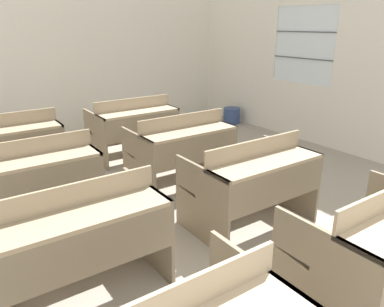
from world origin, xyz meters
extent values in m
cube|color=white|center=(0.00, 6.92, 1.54)|extent=(6.62, 0.06, 3.08)
cube|color=white|center=(3.28, 3.44, 0.45)|extent=(0.06, 6.89, 0.91)
cube|color=white|center=(3.28, 5.96, 1.49)|extent=(0.06, 1.84, 1.16)
cube|color=white|center=(3.28, 4.47, 1.49)|extent=(0.02, 1.15, 1.16)
cube|color=#4C4C51|center=(3.26, 4.47, 1.29)|extent=(0.02, 1.15, 0.02)
cube|color=#4C4C51|center=(3.26, 4.47, 1.68)|extent=(0.02, 1.15, 0.02)
cube|color=tan|center=(-0.97, 1.55, 0.76)|extent=(1.12, 0.02, 0.15)
cube|color=#7A6A53|center=(0.11, 1.62, 0.34)|extent=(0.03, 0.75, 0.69)
cube|color=tan|center=(0.65, 1.84, 0.39)|extent=(1.12, 0.31, 0.03)
cube|color=#7A6A53|center=(0.65, 1.84, 0.14)|extent=(1.06, 0.04, 0.04)
cube|color=#7B6B54|center=(-0.41, 2.81, 0.34)|extent=(0.03, 0.75, 0.69)
cube|color=tan|center=(-0.96, 2.60, 0.67)|extent=(1.12, 0.33, 0.03)
cube|color=#7B6B54|center=(-0.96, 2.45, 0.50)|extent=(1.06, 0.02, 0.31)
cube|color=tan|center=(-0.96, 2.75, 0.76)|extent=(1.12, 0.02, 0.15)
cube|color=tan|center=(-0.96, 3.03, 0.39)|extent=(1.12, 0.31, 0.03)
cube|color=#7B6B54|center=(-0.96, 3.03, 0.14)|extent=(1.06, 0.04, 0.04)
cube|color=#796A53|center=(0.12, 2.83, 0.34)|extent=(0.03, 0.75, 0.69)
cube|color=#796A53|center=(1.21, 2.83, 0.34)|extent=(0.03, 0.75, 0.69)
cube|color=tan|center=(0.66, 2.62, 0.67)|extent=(1.12, 0.33, 0.03)
cube|color=#796A53|center=(0.66, 2.47, 0.50)|extent=(1.06, 0.02, 0.31)
cube|color=tan|center=(0.66, 2.77, 0.76)|extent=(1.12, 0.02, 0.15)
cube|color=tan|center=(0.66, 3.05, 0.39)|extent=(1.12, 0.31, 0.03)
cube|color=#796A53|center=(0.66, 3.05, 0.14)|extent=(1.06, 0.04, 0.04)
cube|color=#7D6E57|center=(-0.43, 4.02, 0.34)|extent=(0.03, 0.75, 0.69)
cube|color=tan|center=(-0.97, 3.80, 0.67)|extent=(1.12, 0.33, 0.03)
cube|color=#7D6E57|center=(-0.97, 3.65, 0.50)|extent=(1.06, 0.02, 0.31)
cube|color=tan|center=(-0.97, 3.95, 0.76)|extent=(1.12, 0.02, 0.15)
cube|color=tan|center=(-0.97, 4.24, 0.39)|extent=(1.12, 0.31, 0.03)
cube|color=#7D6E57|center=(-0.97, 4.24, 0.14)|extent=(1.06, 0.04, 0.04)
cube|color=#7C6C55|center=(0.12, 4.01, 0.34)|extent=(0.03, 0.75, 0.69)
cube|color=#7C6C55|center=(1.21, 4.01, 0.34)|extent=(0.03, 0.75, 0.69)
cube|color=tan|center=(0.67, 3.80, 0.67)|extent=(1.12, 0.33, 0.03)
cube|color=#7C6C55|center=(0.67, 3.65, 0.50)|extent=(1.06, 0.02, 0.31)
cube|color=tan|center=(0.67, 3.95, 0.76)|extent=(1.12, 0.02, 0.15)
cube|color=tan|center=(0.67, 4.23, 0.39)|extent=(1.12, 0.31, 0.03)
cube|color=#7C6C55|center=(0.67, 4.23, 0.14)|extent=(1.06, 0.04, 0.04)
cube|color=#7B6C55|center=(-0.42, 5.21, 0.34)|extent=(0.03, 0.75, 0.69)
cube|color=tan|center=(-0.96, 5.00, 0.67)|extent=(1.12, 0.33, 0.03)
cube|color=#7B6C55|center=(-0.96, 4.85, 0.50)|extent=(1.06, 0.02, 0.31)
cube|color=tan|center=(-0.96, 5.15, 0.76)|extent=(1.12, 0.02, 0.15)
cube|color=tan|center=(-0.96, 5.44, 0.39)|extent=(1.12, 0.31, 0.03)
cube|color=#7B6C55|center=(-0.96, 5.44, 0.14)|extent=(1.06, 0.04, 0.04)
cube|color=#83735C|center=(0.09, 5.21, 0.34)|extent=(0.03, 0.75, 0.69)
cube|color=#83735C|center=(1.18, 5.21, 0.34)|extent=(0.03, 0.75, 0.69)
cube|color=tan|center=(0.64, 4.99, 0.67)|extent=(1.12, 0.33, 0.03)
cube|color=#83735C|center=(0.64, 4.84, 0.50)|extent=(1.06, 0.02, 0.31)
cube|color=tan|center=(0.64, 5.14, 0.76)|extent=(1.12, 0.02, 0.15)
cube|color=tan|center=(0.64, 5.43, 0.39)|extent=(1.12, 0.31, 0.03)
cube|color=#83735C|center=(0.64, 5.43, 0.14)|extent=(1.06, 0.04, 0.04)
cylinder|color=#33477A|center=(3.00, 5.80, 0.15)|extent=(0.32, 0.32, 0.29)
camera|label=1|loc=(-1.58, 0.51, 1.81)|focal=35.00mm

